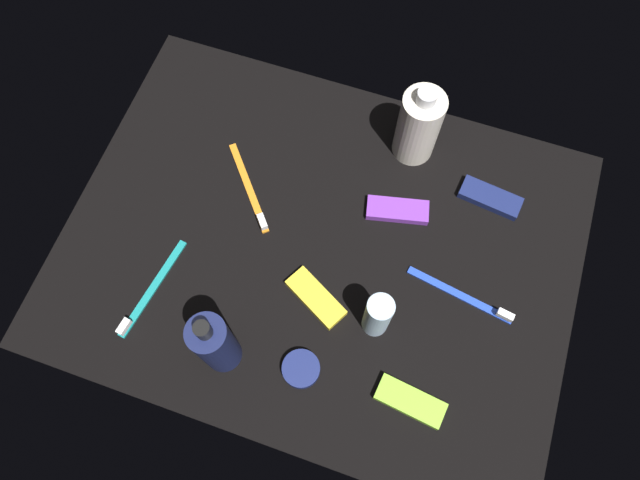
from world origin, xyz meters
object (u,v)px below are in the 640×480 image
toothbrush_orange (251,192)px  snack_bar_purple (397,210)px  lotion_bottle (215,344)px  snack_bar_lime (410,401)px  toothbrush_blue (466,298)px  deodorant_stick (378,316)px  toothbrush_teal (149,293)px  snack_bar_yellow (316,298)px  cream_tin_left (301,369)px  snack_bar_navy (490,198)px  bodywash_bottle (418,126)px

toothbrush_orange → snack_bar_purple: 25.26cm
toothbrush_orange → lotion_bottle: bearing=102.8°
snack_bar_lime → toothbrush_blue: bearing=-95.6°
deodorant_stick → toothbrush_teal: bearing=11.2°
snack_bar_yellow → cream_tin_left: bearing=126.0°
deodorant_stick → snack_bar_navy: (-12.35, -27.10, -4.73)cm
toothbrush_teal → toothbrush_orange: bearing=-111.8°
deodorant_stick → snack_bar_navy: 30.15cm
lotion_bottle → deodorant_stick: size_ratio=1.70×
bodywash_bottle → toothbrush_orange: (23.88, 17.57, -6.74)cm
snack_bar_navy → snack_bar_purple: bearing=34.4°
toothbrush_teal → snack_bar_navy: bearing=-144.5°
snack_bar_purple → cream_tin_left: cream_tin_left is taller
bodywash_bottle → toothbrush_teal: bearing=50.5°
snack_bar_navy → cream_tin_left: 42.99cm
bodywash_bottle → snack_bar_lime: size_ratio=1.58×
toothbrush_orange → cream_tin_left: 31.34cm
toothbrush_blue → snack_bar_purple: 18.35cm
snack_bar_navy → lotion_bottle: bearing=57.2°
deodorant_stick → toothbrush_teal: (35.63, 7.07, -4.87)cm
deodorant_stick → snack_bar_purple: bearing=-84.2°
deodorant_stick → toothbrush_orange: (26.80, -14.99, -4.87)cm
lotion_bottle → snack_bar_purple: 37.62cm
toothbrush_orange → toothbrush_teal: (8.83, 22.06, 0.00)cm
snack_bar_purple → snack_bar_navy: same height
snack_bar_lime → snack_bar_yellow: 21.30cm
toothbrush_teal → cream_tin_left: (-27.09, 3.41, 0.24)cm
lotion_bottle → snack_bar_yellow: size_ratio=1.79×
bodywash_bottle → toothbrush_orange: size_ratio=1.13×
snack_bar_lime → cream_tin_left: bearing=9.9°
cream_tin_left → bodywash_bottle: bearing=-97.4°
toothbrush_teal → snack_bar_lime: toothbrush_teal is taller
toothbrush_orange → snack_bar_lime: toothbrush_orange is taller
bodywash_bottle → snack_bar_yellow: bodywash_bottle is taller
bodywash_bottle → snack_bar_lime: bodywash_bottle is taller
toothbrush_blue → snack_bar_lime: (4.16, 18.35, 0.14)cm
bodywash_bottle → toothbrush_teal: (32.70, 39.63, -6.74)cm
toothbrush_teal → snack_bar_navy: 58.90cm
toothbrush_orange → toothbrush_teal: same height
snack_bar_yellow → snack_bar_lime: bearing=178.8°
toothbrush_blue → toothbrush_orange: same height
toothbrush_teal → snack_bar_purple: bearing=-141.4°
snack_bar_yellow → deodorant_stick: bearing=-156.4°
snack_bar_yellow → snack_bar_navy: size_ratio=1.00×
deodorant_stick → snack_bar_purple: deodorant_stick is taller
deodorant_stick → cream_tin_left: deodorant_stick is taller
cream_tin_left → deodorant_stick: bearing=-129.2°
bodywash_bottle → toothbrush_orange: bearing=36.3°
lotion_bottle → toothbrush_teal: (14.98, -5.00, -7.54)cm
snack_bar_purple → bodywash_bottle: bearing=-98.6°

